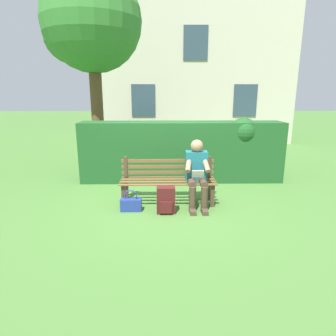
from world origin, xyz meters
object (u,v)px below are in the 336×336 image
Objects in this scene: tree at (88,25)px; park_bench at (168,179)px; person_seated at (197,172)px; handbag at (131,204)px; backpack at (166,200)px.

park_bench is at bearing 124.18° from tree.
person_seated is at bearing 160.22° from park_bench.
tree is at bearing -68.37° from handbag.
person_seated is at bearing -167.15° from handbag.
park_bench reaches higher than handbag.
handbag is (1.14, 0.26, -0.49)m from person_seated.
backpack reaches higher than handbag.
park_bench is 0.57m from backpack.
backpack is at bearing 32.86° from person_seated.
person_seated is (-0.50, 0.18, 0.19)m from park_bench.
park_bench is 4.68m from tree.
backpack is at bearing 171.11° from handbag.
handbag is at bearing 12.85° from person_seated.
tree is at bearing -55.82° from park_bench.
backpack is (-1.90, 3.39, -3.38)m from tree.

